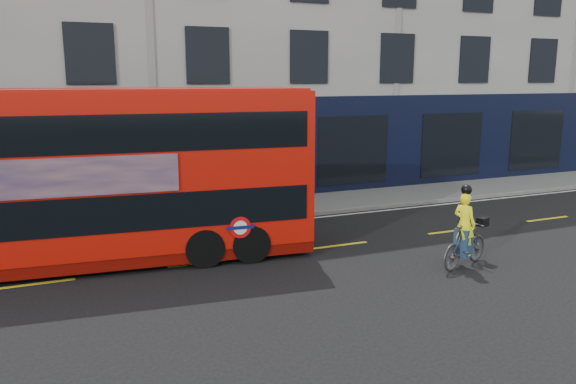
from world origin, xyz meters
TOP-DOWN VIEW (x-y plane):
  - ground at (0.00, 0.00)m, footprint 120.00×120.00m
  - pavement at (0.00, 6.50)m, footprint 60.00×3.00m
  - kerb at (0.00, 5.00)m, footprint 60.00×0.12m
  - building_terrace at (0.00, 12.94)m, footprint 50.00×10.07m
  - road_edge_line at (0.00, 4.70)m, footprint 58.00×0.10m
  - lane_dashes at (0.00, 1.50)m, footprint 58.00×0.12m
  - bus at (-2.45, 2.52)m, footprint 11.23×3.49m
  - cyclist at (6.06, -1.36)m, footprint 1.95×1.12m

SIDE VIEW (x-z plane):
  - ground at x=0.00m, z-range 0.00..0.00m
  - road_edge_line at x=0.00m, z-range 0.00..0.01m
  - lane_dashes at x=0.00m, z-range 0.00..0.01m
  - pavement at x=0.00m, z-range 0.00..0.12m
  - kerb at x=0.00m, z-range 0.00..0.13m
  - cyclist at x=6.06m, z-range -0.36..1.78m
  - bus at x=-2.45m, z-range 0.06..4.51m
  - building_terrace at x=0.00m, z-range -0.01..14.99m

